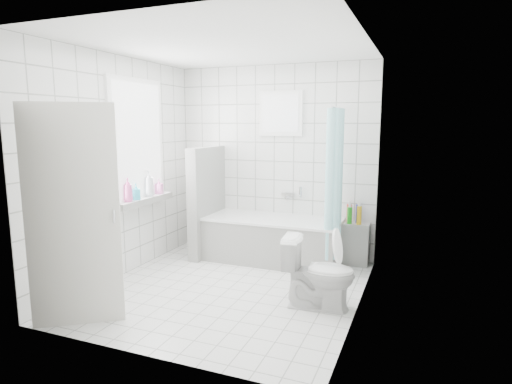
% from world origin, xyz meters
% --- Properties ---
extents(ground, '(3.00, 3.00, 0.00)m').
position_xyz_m(ground, '(0.00, 0.00, 0.00)').
color(ground, white).
rests_on(ground, ground).
extents(ceiling, '(3.00, 3.00, 0.00)m').
position_xyz_m(ceiling, '(0.00, 0.00, 2.60)').
color(ceiling, white).
rests_on(ceiling, ground).
extents(wall_back, '(2.80, 0.02, 2.60)m').
position_xyz_m(wall_back, '(0.00, 1.50, 1.30)').
color(wall_back, white).
rests_on(wall_back, ground).
extents(wall_front, '(2.80, 0.02, 2.60)m').
position_xyz_m(wall_front, '(0.00, -1.50, 1.30)').
color(wall_front, white).
rests_on(wall_front, ground).
extents(wall_left, '(0.02, 3.00, 2.60)m').
position_xyz_m(wall_left, '(-1.40, 0.00, 1.30)').
color(wall_left, white).
rests_on(wall_left, ground).
extents(wall_right, '(0.02, 3.00, 2.60)m').
position_xyz_m(wall_right, '(1.40, 0.00, 1.30)').
color(wall_right, white).
rests_on(wall_right, ground).
extents(window_left, '(0.01, 0.90, 1.40)m').
position_xyz_m(window_left, '(-1.35, 0.30, 1.60)').
color(window_left, white).
rests_on(window_left, wall_left).
extents(window_back, '(0.50, 0.01, 0.50)m').
position_xyz_m(window_back, '(0.10, 1.46, 1.95)').
color(window_back, white).
rests_on(window_back, wall_back).
extents(window_sill, '(0.18, 1.02, 0.08)m').
position_xyz_m(window_sill, '(-1.31, 0.30, 0.86)').
color(window_sill, white).
rests_on(window_sill, wall_left).
extents(door, '(0.69, 0.48, 2.00)m').
position_xyz_m(door, '(-0.92, -1.26, 1.00)').
color(door, silver).
rests_on(door, ground).
extents(bathtub, '(1.78, 0.77, 0.58)m').
position_xyz_m(bathtub, '(0.12, 1.12, 0.29)').
color(bathtub, white).
rests_on(bathtub, ground).
extents(partition_wall, '(0.15, 0.85, 1.50)m').
position_xyz_m(partition_wall, '(-0.83, 1.07, 0.75)').
color(partition_wall, white).
rests_on(partition_wall, ground).
extents(tiled_ledge, '(0.40, 0.24, 0.55)m').
position_xyz_m(tiled_ledge, '(1.14, 1.38, 0.28)').
color(tiled_ledge, white).
rests_on(tiled_ledge, ground).
extents(toilet, '(0.74, 0.47, 0.72)m').
position_xyz_m(toilet, '(1.03, -0.10, 0.36)').
color(toilet, white).
rests_on(toilet, ground).
extents(curtain_rod, '(0.02, 0.80, 0.02)m').
position_xyz_m(curtain_rod, '(0.95, 1.10, 2.00)').
color(curtain_rod, silver).
rests_on(curtain_rod, wall_back).
extents(shower_curtain, '(0.14, 0.48, 1.78)m').
position_xyz_m(shower_curtain, '(0.95, 0.97, 1.10)').
color(shower_curtain, '#45C7CB').
rests_on(shower_curtain, curtain_rod).
extents(tub_faucet, '(0.18, 0.06, 0.06)m').
position_xyz_m(tub_faucet, '(0.22, 1.46, 0.85)').
color(tub_faucet, silver).
rests_on(tub_faucet, wall_back).
extents(sill_bottles, '(0.15, 0.77, 0.33)m').
position_xyz_m(sill_bottles, '(-1.30, 0.28, 1.04)').
color(sill_bottles, silver).
rests_on(sill_bottles, window_sill).
extents(ledge_bottles, '(0.21, 0.17, 0.24)m').
position_xyz_m(ledge_bottles, '(1.14, 1.35, 0.67)').
color(ledge_bottles, red).
rests_on(ledge_bottles, tiled_ledge).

